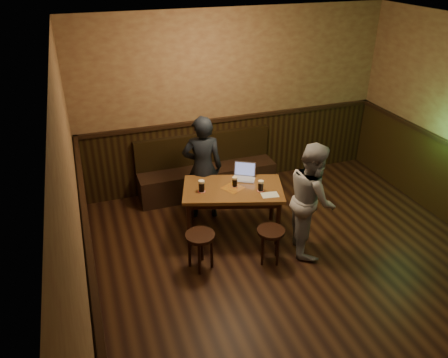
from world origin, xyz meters
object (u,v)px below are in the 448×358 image
bench (207,174)px  pint_left (202,186)px  pint_right (261,186)px  laptop (244,174)px  stool_right (271,236)px  person_suit (203,168)px  stool_left (200,241)px  pint_mid (235,182)px  pub_table (233,194)px  person_grey (312,199)px

bench → pint_left: 1.34m
pint_right → laptop: size_ratio=0.39×
bench → pint_right: bearing=-77.2°
stool_right → person_suit: 1.45m
stool_left → pint_mid: 0.99m
bench → pub_table: (0.00, -1.22, 0.30)m
bench → stool_left: (-0.64, -1.80, 0.08)m
bench → pint_mid: bench is taller
pint_left → laptop: 0.69m
stool_right → laptop: 1.04m
pint_mid → person_grey: bearing=-41.2°
stool_left → laptop: bearing=42.1°
pint_right → bench: bearing=102.8°
person_grey → laptop: bearing=50.3°
person_grey → pint_left: bearing=77.4°
pint_mid → laptop: 0.28m
stool_right → pint_right: bearing=80.8°
stool_left → pint_right: 1.10m
bench → pint_right: 1.52m
stool_left → laptop: size_ratio=1.29×
person_suit → person_grey: person_suit is taller
stool_left → bench: bearing=70.6°
bench → pub_table: bench is taller
pint_right → laptop: bearing=100.5°
pint_mid → pint_right: pint_right is taller
stool_left → stool_right: bearing=-10.8°
stool_left → person_suit: (0.38, 1.14, 0.39)m
stool_left → pint_mid: size_ratio=3.42×
pint_left → pint_mid: bearing=-2.2°
bench → person_grey: person_grey is taller
laptop → pint_mid: bearing=-108.9°
stool_right → pint_left: pint_left is taller
pint_mid → pint_left: bearing=177.8°
bench → laptop: (0.24, -1.01, 0.45)m
pint_left → person_suit: (0.17, 0.51, -0.01)m
stool_right → person_suit: person_suit is taller
bench → stool_right: bench is taller
pint_mid → pint_right: 0.36m
stool_right → pint_mid: (-0.19, 0.78, 0.41)m
bench → person_grey: 2.09m
pint_right → person_suit: person_suit is taller
pub_table → person_grey: size_ratio=0.99×
pint_right → person_suit: size_ratio=0.10×
pint_mid → pint_right: (0.28, -0.22, 0.00)m
stool_right → pint_right: pint_right is taller
laptop → stool_right: bearing=-61.1°
stool_right → pint_left: bearing=129.3°
pub_table → stool_right: 0.82m
bench → person_grey: bearing=-66.5°
pint_left → person_grey: bearing=-29.6°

